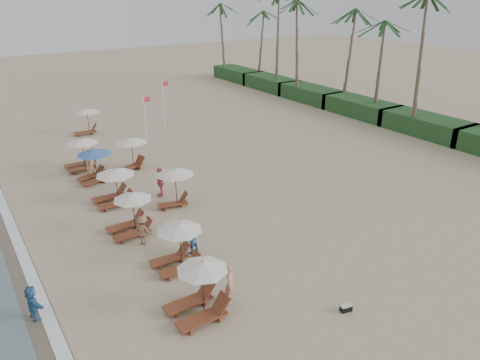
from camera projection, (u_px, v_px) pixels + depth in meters
ground at (275, 237)px, 23.48m from camera, size 160.00×160.00×0.00m
foam_line at (8, 218)px, 25.47m from camera, size 0.50×140.00×0.02m
shrub_hedge at (361, 108)px, 45.46m from camera, size 3.20×53.00×1.60m
palm_row at (363, 10)px, 42.53m from camera, size 7.00×52.00×12.30m
lounger_station_0 at (197, 293)px, 17.56m from camera, size 2.53×2.05×2.35m
lounger_station_1 at (176, 246)px, 20.54m from camera, size 2.44×2.12×2.23m
lounger_station_2 at (130, 215)px, 23.49m from camera, size 2.43×2.02×2.25m
lounger_station_3 at (113, 187)px, 26.73m from camera, size 2.61×2.32×2.16m
lounger_station_4 at (93, 164)px, 29.81m from camera, size 2.46×2.28×2.22m
lounger_station_5 at (80, 154)px, 31.82m from camera, size 2.52×2.27×2.25m
inland_station_0 at (174, 182)px, 26.41m from camera, size 2.54×2.24×2.22m
inland_station_1 at (130, 151)px, 31.76m from camera, size 2.76×2.24×2.22m
inland_station_2 at (86, 118)px, 39.50m from camera, size 2.64×2.24×2.22m
beachgoer_near at (230, 284)px, 18.36m from camera, size 0.75×0.75×1.76m
beachgoer_mid_a at (191, 239)px, 21.89m from camera, size 0.80×0.67×1.50m
beachgoer_mid_b at (143, 230)px, 22.60m from camera, size 1.11×1.12×1.55m
beachgoer_far_a at (160, 182)px, 27.79m from camera, size 0.83×1.19×1.88m
beachgoer_far_b at (90, 163)px, 30.76m from camera, size 1.06×1.02×1.83m
waterline_walker at (32, 303)px, 17.48m from camera, size 0.64×1.42×1.47m
duffel_bag at (346, 308)px, 18.11m from camera, size 0.51×0.33×0.26m
flag_pole_near at (145, 117)px, 36.50m from camera, size 0.59×0.08×4.09m
flag_pole_far at (164, 101)px, 40.84m from camera, size 0.60×0.08×4.40m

